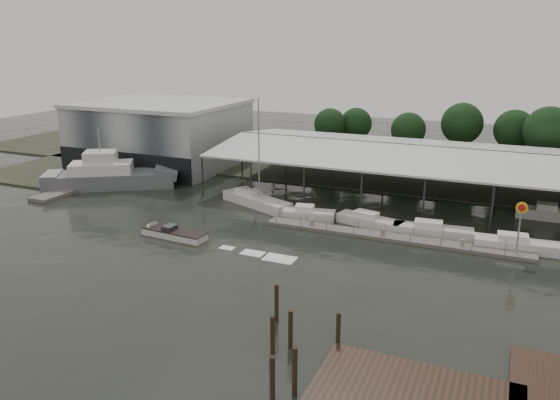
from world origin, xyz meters
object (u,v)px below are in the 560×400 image
at_px(grey_trawler, 111,176).
at_px(white_sailboat, 256,201).
at_px(shell_fuel_sign, 520,219).
at_px(speedboat_underway, 169,233).

relative_size(grey_trawler, white_sailboat, 1.33).
height_order(shell_fuel_sign, white_sailboat, white_sailboat).
xyz_separation_m(shell_fuel_sign, white_sailboat, (-30.53, 5.27, -3.27)).
relative_size(grey_trawler, speedboat_underway, 0.96).
xyz_separation_m(white_sailboat, speedboat_underway, (-3.56, -13.78, -0.26)).
relative_size(shell_fuel_sign, speedboat_underway, 0.29).
height_order(shell_fuel_sign, grey_trawler, grey_trawler).
distance_m(shell_fuel_sign, grey_trawler, 53.64).
distance_m(shell_fuel_sign, white_sailboat, 31.15).
relative_size(white_sailboat, speedboat_underway, 0.72).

